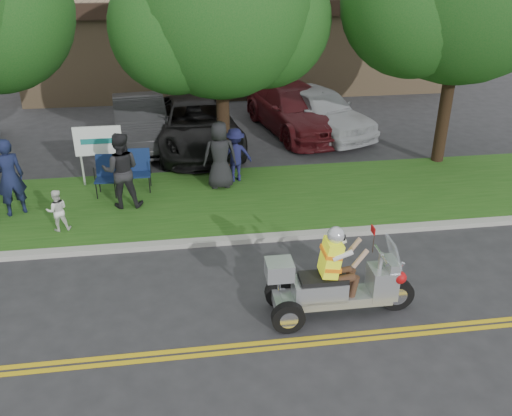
{
  "coord_description": "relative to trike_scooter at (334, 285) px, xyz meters",
  "views": [
    {
      "loc": [
        -0.69,
        -7.54,
        6.13
      ],
      "look_at": [
        0.68,
        2.0,
        1.36
      ],
      "focal_mm": 38.0,
      "sensor_mm": 36.0,
      "label": 1
    }
  ],
  "objects": [
    {
      "name": "ground",
      "position": [
        -1.83,
        -0.19,
        -0.63
      ],
      "size": [
        120.0,
        120.0,
        0.0
      ],
      "primitive_type": "plane",
      "color": "#28282B",
      "rests_on": "ground"
    },
    {
      "name": "centerline_near",
      "position": [
        -1.83,
        -0.77,
        -0.62
      ],
      "size": [
        60.0,
        0.1,
        0.01
      ],
      "primitive_type": "cube",
      "color": "gold",
      "rests_on": "ground"
    },
    {
      "name": "centerline_far",
      "position": [
        -1.83,
        -0.61,
        -0.62
      ],
      "size": [
        60.0,
        0.1,
        0.01
      ],
      "primitive_type": "cube",
      "color": "gold",
      "rests_on": "ground"
    },
    {
      "name": "curb",
      "position": [
        -1.83,
        2.86,
        -0.57
      ],
      "size": [
        60.0,
        0.25,
        0.12
      ],
      "primitive_type": "cube",
      "color": "#A8A89E",
      "rests_on": "ground"
    },
    {
      "name": "grass_verge",
      "position": [
        -1.83,
        5.01,
        -0.58
      ],
      "size": [
        60.0,
        4.0,
        0.1
      ],
      "primitive_type": "cube",
      "color": "#1F5015",
      "rests_on": "ground"
    },
    {
      "name": "commercial_building",
      "position": [
        0.17,
        18.79,
        1.38
      ],
      "size": [
        18.0,
        8.2,
        4.0
      ],
      "color": "#9E7F5B",
      "rests_on": "ground"
    },
    {
      "name": "tree_mid",
      "position": [
        -1.28,
        7.04,
        3.8
      ],
      "size": [
        5.88,
        4.8,
        7.05
      ],
      "color": "#332114",
      "rests_on": "ground"
    },
    {
      "name": "business_sign",
      "position": [
        -4.73,
        6.41,
        0.63
      ],
      "size": [
        1.25,
        0.06,
        1.75
      ],
      "color": "silver",
      "rests_on": "ground"
    },
    {
      "name": "trike_scooter",
      "position": [
        0.0,
        0.0,
        0.0
      ],
      "size": [
        2.75,
        0.92,
        1.8
      ],
      "rotation": [
        0.0,
        0.0,
        -0.01
      ],
      "color": "black",
      "rests_on": "ground"
    },
    {
      "name": "lawn_chair_a",
      "position": [
        -3.68,
        5.98,
        0.08
      ],
      "size": [
        0.58,
        0.6,
        1.08
      ],
      "rotation": [
        0.0,
        0.0,
        -0.02
      ],
      "color": "black",
      "rests_on": "grass_verge"
    },
    {
      "name": "lawn_chair_b",
      "position": [
        -4.52,
        5.76,
        0.06
      ],
      "size": [
        0.58,
        0.61,
        1.04
      ],
      "rotation": [
        0.0,
        0.0,
        -0.07
      ],
      "color": "black",
      "rests_on": "grass_verge"
    },
    {
      "name": "spectator_adult_left",
      "position": [
        -6.65,
        4.86,
        0.44
      ],
      "size": [
        0.84,
        0.74,
        1.93
      ],
      "primitive_type": "imported",
      "rotation": [
        0.0,
        0.0,
        3.64
      ],
      "color": "#161C3D",
      "rests_on": "grass_verge"
    },
    {
      "name": "spectator_adult_mid",
      "position": [
        -4.05,
        4.94,
        0.43
      ],
      "size": [
        0.96,
        0.76,
        1.92
      ],
      "primitive_type": "imported",
      "rotation": [
        0.0,
        0.0,
        3.11
      ],
      "color": "#232326",
      "rests_on": "grass_verge"
    },
    {
      "name": "spectator_chair_a",
      "position": [
        -1.1,
        6.15,
        0.23
      ],
      "size": [
        1.06,
        0.75,
        1.5
      ],
      "primitive_type": "imported",
      "rotation": [
        0.0,
        0.0,
        3.35
      ],
      "color": "#181943",
      "rests_on": "grass_verge"
    },
    {
      "name": "spectator_chair_b",
      "position": [
        -1.54,
        5.76,
        0.39
      ],
      "size": [
        0.9,
        0.6,
        1.83
      ],
      "primitive_type": "imported",
      "rotation": [
        0.0,
        0.0,
        3.16
      ],
      "color": "black",
      "rests_on": "grass_verge"
    },
    {
      "name": "child_right",
      "position": [
        -5.44,
        3.84,
        -0.03
      ],
      "size": [
        0.55,
        0.47,
        1.0
      ],
      "primitive_type": "imported",
      "rotation": [
        0.0,
        0.0,
        3.35
      ],
      "color": "white",
      "rests_on": "grass_verge"
    },
    {
      "name": "parked_car_left",
      "position": [
        -3.83,
        9.86,
        0.14
      ],
      "size": [
        2.13,
        4.85,
        1.55
      ],
      "primitive_type": "imported",
      "rotation": [
        0.0,
        0.0,
        0.11
      ],
      "color": "#29292B",
      "rests_on": "ground"
    },
    {
      "name": "parked_car_mid",
      "position": [
        -2.05,
        9.24,
        0.15
      ],
      "size": [
        3.02,
        5.81,
        1.56
      ],
      "primitive_type": "imported",
      "rotation": [
        0.0,
        0.0,
        0.08
      ],
      "color": "black",
      "rests_on": "ground"
    },
    {
      "name": "parked_car_right",
      "position": [
        1.51,
        10.52,
        0.16
      ],
      "size": [
        3.32,
        5.82,
        1.59
      ],
      "primitive_type": "imported",
      "rotation": [
        0.0,
        0.0,
        0.21
      ],
      "color": "#481015",
      "rests_on": "ground"
    },
    {
      "name": "parked_car_far_right",
      "position": [
        2.22,
        10.15,
        0.2
      ],
      "size": [
        3.76,
        5.25,
        1.66
      ],
      "primitive_type": "imported",
      "rotation": [
        0.0,
        0.0,
        0.41
      ],
      "color": "#B3B5BA",
      "rests_on": "ground"
    }
  ]
}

